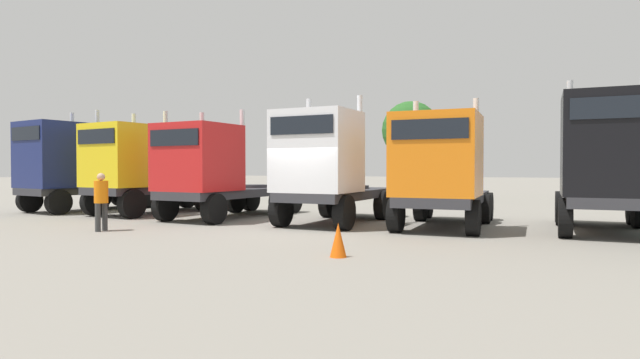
% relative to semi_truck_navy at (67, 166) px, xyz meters
% --- Properties ---
extents(ground, '(200.00, 200.00, 0.00)m').
position_rel_semi_truck_navy_xyz_m(ground, '(12.24, -1.46, -1.99)').
color(ground, gray).
extents(semi_truck_navy, '(3.28, 6.00, 4.42)m').
position_rel_semi_truck_navy_xyz_m(semi_truck_navy, '(0.00, 0.00, 0.00)').
color(semi_truck_navy, '#333338').
rests_on(semi_truck_navy, ground).
extents(semi_truck_yellow, '(3.15, 6.48, 4.20)m').
position_rel_semi_truck_navy_xyz_m(semi_truck_yellow, '(3.85, 0.21, -0.12)').
color(semi_truck_yellow, '#333338').
rests_on(semi_truck_yellow, ground).
extents(semi_truck_red, '(2.85, 6.52, 4.03)m').
position_rel_semi_truck_navy_xyz_m(semi_truck_red, '(7.79, -0.15, -0.21)').
color(semi_truck_red, '#333338').
rests_on(semi_truck_red, ground).
extents(semi_truck_white, '(2.61, 6.00, 4.30)m').
position_rel_semi_truck_navy_xyz_m(semi_truck_white, '(12.33, -0.04, -0.08)').
color(semi_truck_white, '#333338').
rests_on(semi_truck_white, ground).
extents(semi_truck_orange, '(2.79, 6.00, 4.08)m').
position_rel_semi_truck_navy_xyz_m(semi_truck_orange, '(16.03, 0.26, -0.15)').
color(semi_truck_orange, '#333338').
rests_on(semi_truck_orange, ground).
extents(semi_truck_black, '(2.70, 5.84, 4.53)m').
position_rel_semi_truck_navy_xyz_m(semi_truck_black, '(20.57, 0.90, 0.06)').
color(semi_truck_black, '#333338').
rests_on(semi_truck_black, ground).
extents(visitor_in_hivis, '(0.43, 0.45, 1.74)m').
position_rel_semi_truck_navy_xyz_m(visitor_in_hivis, '(6.91, -4.39, -0.98)').
color(visitor_in_hivis, '#363636').
rests_on(visitor_in_hivis, ground).
extents(traffic_cone_near, '(0.36, 0.36, 0.73)m').
position_rel_semi_truck_navy_xyz_m(traffic_cone_near, '(15.11, -5.56, -1.63)').
color(traffic_cone_near, '#F2590C').
rests_on(traffic_cone_near, ground).
extents(oak_far_left, '(4.35, 4.35, 5.93)m').
position_rel_semi_truck_navy_xyz_m(oak_far_left, '(2.13, 20.16, 1.75)').
color(oak_far_left, '#4C3823').
rests_on(oak_far_left, ground).
extents(oak_far_centre, '(3.52, 3.52, 6.02)m').
position_rel_semi_truck_navy_xyz_m(oak_far_centre, '(10.93, 15.69, 2.24)').
color(oak_far_centre, '#4C3823').
rests_on(oak_far_centre, ground).
extents(oak_far_right, '(2.87, 2.87, 4.90)m').
position_rel_semi_truck_navy_xyz_m(oak_far_right, '(22.57, 20.78, 1.45)').
color(oak_far_right, '#4C3823').
rests_on(oak_far_right, ground).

